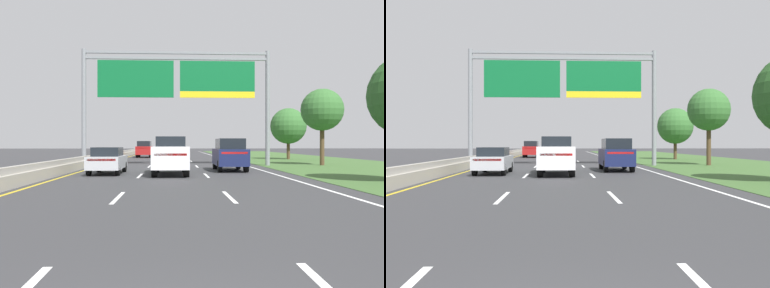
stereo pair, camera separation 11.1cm
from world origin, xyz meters
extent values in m
plane|color=#333335|center=(0.00, 35.00, 0.00)|extent=(220.00, 220.00, 0.00)
cube|color=white|center=(-1.85, 10.50, 0.00)|extent=(0.14, 3.00, 0.01)
cube|color=white|center=(-1.85, 19.50, 0.00)|extent=(0.14, 3.00, 0.01)
cube|color=white|center=(-1.85, 28.50, 0.00)|extent=(0.14, 3.00, 0.01)
cube|color=white|center=(-1.85, 37.50, 0.00)|extent=(0.14, 3.00, 0.01)
cube|color=white|center=(-1.85, 46.50, 0.00)|extent=(0.14, 3.00, 0.01)
cube|color=white|center=(-1.85, 55.50, 0.00)|extent=(0.14, 3.00, 0.01)
cube|color=white|center=(-1.85, 64.50, 0.00)|extent=(0.14, 3.00, 0.01)
cube|color=white|center=(-1.85, 73.50, 0.00)|extent=(0.14, 3.00, 0.01)
cube|color=white|center=(-1.85, 82.50, 0.00)|extent=(0.14, 3.00, 0.01)
cube|color=white|center=(1.85, 10.50, 0.00)|extent=(0.14, 3.00, 0.01)
cube|color=white|center=(1.85, 19.50, 0.00)|extent=(0.14, 3.00, 0.01)
cube|color=white|center=(1.85, 28.50, 0.00)|extent=(0.14, 3.00, 0.01)
cube|color=white|center=(1.85, 37.50, 0.00)|extent=(0.14, 3.00, 0.01)
cube|color=white|center=(1.85, 46.50, 0.00)|extent=(0.14, 3.00, 0.01)
cube|color=white|center=(1.85, 55.50, 0.00)|extent=(0.14, 3.00, 0.01)
cube|color=white|center=(1.85, 64.50, 0.00)|extent=(0.14, 3.00, 0.01)
cube|color=white|center=(1.85, 73.50, 0.00)|extent=(0.14, 3.00, 0.01)
cube|color=white|center=(1.85, 82.50, 0.00)|extent=(0.14, 3.00, 0.01)
cube|color=white|center=(5.90, 35.00, 0.00)|extent=(0.16, 106.00, 0.01)
cube|color=gold|center=(-5.90, 35.00, 0.00)|extent=(0.16, 106.00, 0.01)
cube|color=#3D602D|center=(13.95, 35.00, 0.01)|extent=(14.00, 110.00, 0.02)
cube|color=#A8A399|center=(-6.60, 35.00, 0.28)|extent=(0.60, 110.00, 0.55)
cube|color=#A8A399|center=(-6.60, 35.00, 0.70)|extent=(0.25, 110.00, 0.30)
cylinder|color=gray|center=(-7.05, 29.37, 4.64)|extent=(0.36, 0.36, 9.28)
cylinder|color=gray|center=(7.65, 29.37, 4.64)|extent=(0.36, 0.36, 9.28)
cube|color=gray|center=(0.30, 29.37, 9.06)|extent=(14.70, 0.24, 0.20)
cube|color=gray|center=(0.30, 29.37, 8.61)|extent=(14.70, 0.24, 0.20)
cube|color=#0C602D|center=(-2.95, 29.19, 6.92)|extent=(6.00, 0.12, 2.93)
cube|color=#0C602D|center=(3.55, 29.19, 7.17)|extent=(6.00, 0.12, 2.43)
cube|color=yellow|center=(3.55, 29.19, 5.70)|extent=(6.00, 0.12, 0.50)
cube|color=silver|center=(-0.16, 20.36, 0.92)|extent=(2.00, 5.40, 1.00)
cube|color=black|center=(-0.16, 21.21, 1.81)|extent=(1.72, 1.90, 0.78)
cube|color=#B21414|center=(-0.16, 17.70, 1.22)|extent=(1.68, 0.08, 0.12)
cube|color=silver|center=(-0.16, 18.63, 1.52)|extent=(2.00, 1.95, 0.20)
cylinder|color=black|center=(-1.01, 22.20, 0.42)|extent=(0.30, 0.84, 0.84)
cylinder|color=black|center=(0.69, 22.20, 0.42)|extent=(0.30, 0.84, 0.84)
cylinder|color=black|center=(-1.01, 18.53, 0.42)|extent=(0.30, 0.84, 0.84)
cylinder|color=black|center=(0.69, 18.53, 0.42)|extent=(0.30, 0.84, 0.84)
cube|color=#161E47|center=(3.72, 23.54, 0.91)|extent=(1.95, 4.72, 1.05)
cube|color=black|center=(3.72, 23.39, 1.77)|extent=(1.66, 3.02, 0.68)
cube|color=#B21414|center=(3.69, 21.24, 1.22)|extent=(1.60, 0.10, 0.12)
cylinder|color=black|center=(2.91, 25.15, 0.38)|extent=(0.27, 0.76, 0.76)
cylinder|color=black|center=(4.55, 25.13, 0.38)|extent=(0.27, 0.76, 0.76)
cylinder|color=black|center=(2.88, 21.96, 0.38)|extent=(0.27, 0.76, 0.76)
cylinder|color=black|center=(4.52, 21.94, 0.38)|extent=(0.27, 0.76, 0.76)
cube|color=#B2B5BA|center=(-3.87, 21.13, 0.69)|extent=(1.83, 4.40, 0.72)
cube|color=black|center=(-3.87, 21.08, 1.31)|extent=(1.57, 2.30, 0.52)
cube|color=#B21414|center=(-3.87, 18.97, 0.91)|extent=(1.53, 0.08, 0.12)
cylinder|color=black|center=(-4.67, 22.63, 0.33)|extent=(0.22, 0.66, 0.66)
cylinder|color=black|center=(-3.07, 22.62, 0.33)|extent=(0.22, 0.66, 0.66)
cylinder|color=black|center=(-4.67, 19.63, 0.33)|extent=(0.22, 0.66, 0.66)
cylinder|color=black|center=(-3.07, 19.63, 0.33)|extent=(0.22, 0.66, 0.66)
cube|color=maroon|center=(-3.67, 49.61, 0.91)|extent=(1.96, 4.72, 1.05)
cube|color=black|center=(-3.67, 49.46, 1.77)|extent=(1.67, 3.02, 0.68)
cube|color=#B21414|center=(-3.70, 47.30, 1.22)|extent=(1.60, 0.10, 0.12)
cylinder|color=black|center=(-4.47, 51.21, 0.38)|extent=(0.27, 0.76, 0.76)
cylinder|color=black|center=(-2.83, 51.19, 0.38)|extent=(0.27, 0.76, 0.76)
cylinder|color=black|center=(-4.51, 48.02, 0.38)|extent=(0.27, 0.76, 0.76)
cylinder|color=black|center=(-2.87, 48.00, 0.38)|extent=(0.27, 0.76, 0.76)
cylinder|color=#4C3823|center=(12.17, 29.45, 1.59)|extent=(0.36, 0.36, 3.18)
sphere|color=#33662D|center=(12.17, 29.45, 4.55)|extent=(3.44, 3.44, 3.44)
cylinder|color=#4C3823|center=(13.00, 41.91, 1.08)|extent=(0.36, 0.36, 2.16)
sphere|color=#33662D|center=(13.00, 41.91, 3.77)|extent=(4.02, 4.02, 4.02)
camera|label=1|loc=(-0.06, -2.90, 1.78)|focal=37.75mm
camera|label=2|loc=(0.06, -2.91, 1.78)|focal=37.75mm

